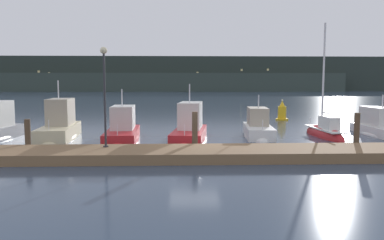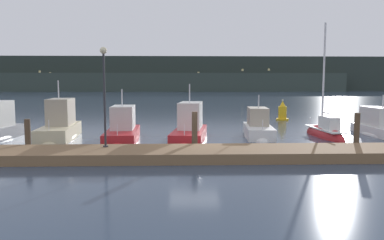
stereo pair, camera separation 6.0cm
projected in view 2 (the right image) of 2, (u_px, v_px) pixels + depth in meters
ground_plane at (194, 151)px, 18.73m from camera, size 400.00×400.00×0.00m
dock at (196, 154)px, 16.80m from camera, size 39.85×2.80×0.45m
mooring_pile_1 at (28, 136)px, 18.10m from camera, size 0.28×0.28×1.65m
mooring_pile_2 at (195, 132)px, 18.37m from camera, size 0.28×0.28×1.98m
mooring_pile_3 at (357, 132)px, 18.65m from camera, size 0.28×0.28×1.91m
motorboat_berth_3 at (60, 131)px, 22.81m from camera, size 2.46×6.09×4.07m
motorboat_berth_4 at (123, 135)px, 22.15m from camera, size 2.12×5.80×3.65m
motorboat_berth_5 at (190, 133)px, 22.40m from camera, size 2.68×6.20×3.89m
motorboat_berth_6 at (258, 132)px, 23.65m from camera, size 2.25×5.33×3.19m
sailboat_berth_7 at (325, 135)px, 23.49m from camera, size 1.35×5.10×7.83m
motorboat_berth_8 at (382, 131)px, 24.09m from camera, size 1.91×6.06×3.12m
channel_buoy at (282, 113)px, 33.84m from camera, size 1.11×1.11×1.89m
dock_lamppost at (104, 81)px, 16.93m from camera, size 0.32×0.32×4.56m
hillside_backdrop at (176, 75)px, 148.85m from camera, size 240.00×23.00×13.38m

